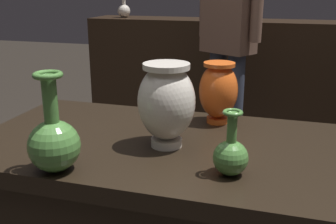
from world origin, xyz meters
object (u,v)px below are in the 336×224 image
object	(u,v)px
vase_left_accent	(54,141)
shelf_vase_center	(249,9)
vase_right_accent	(218,90)
visitor_center_back	(229,25)
shelf_vase_far_left	(124,10)
vase_centerpiece	(167,102)
vase_tall_behind	(231,155)

from	to	relation	value
vase_left_accent	shelf_vase_center	xyz separation A→B (m)	(0.22, 2.51, 0.19)
vase_right_accent	visitor_center_back	bearing A→B (deg)	96.82
vase_left_accent	vase_right_accent	distance (m)	0.59
shelf_vase_center	shelf_vase_far_left	bearing A→B (deg)	-176.26
vase_centerpiece	visitor_center_back	world-z (taller)	visitor_center_back
vase_tall_behind	shelf_vase_center	bearing A→B (deg)	94.90
vase_left_accent	visitor_center_back	bearing A→B (deg)	83.82
shelf_vase_center	visitor_center_back	bearing A→B (deg)	-92.80
visitor_center_back	shelf_vase_center	bearing A→B (deg)	-62.52
vase_tall_behind	visitor_center_back	size ratio (longest dim) A/B	0.10
vase_centerpiece	visitor_center_back	bearing A→B (deg)	91.53
vase_left_accent	visitor_center_back	world-z (taller)	visitor_center_back
vase_tall_behind	vase_centerpiece	bearing A→B (deg)	146.71
shelf_vase_center	vase_right_accent	bearing A→B (deg)	-86.95
vase_centerpiece	vase_right_accent	world-z (taller)	vase_centerpiece
visitor_center_back	shelf_vase_far_left	bearing A→B (deg)	-5.75
vase_centerpiece	vase_tall_behind	distance (m)	0.26
visitor_center_back	vase_centerpiece	bearing A→B (deg)	121.81
vase_right_accent	vase_left_accent	bearing A→B (deg)	-124.14
shelf_vase_center	vase_left_accent	bearing A→B (deg)	-95.11
vase_tall_behind	shelf_vase_center	size ratio (longest dim) A/B	1.12
vase_left_accent	shelf_vase_center	size ratio (longest dim) A/B	1.72
vase_left_accent	visitor_center_back	size ratio (longest dim) A/B	0.15
vase_left_accent	visitor_center_back	xyz separation A→B (m)	(0.19, 1.72, 0.14)
shelf_vase_far_left	vase_centerpiece	bearing A→B (deg)	-64.76
vase_tall_behind	visitor_center_back	distance (m)	1.64
vase_centerpiece	shelf_vase_far_left	bearing A→B (deg)	115.24
vase_tall_behind	vase_left_accent	world-z (taller)	vase_left_accent
vase_centerpiece	vase_right_accent	distance (m)	0.28
vase_tall_behind	shelf_vase_far_left	xyz separation A→B (m)	(-1.25, 2.34, 0.20)
vase_tall_behind	vase_left_accent	distance (m)	0.44
vase_right_accent	shelf_vase_far_left	bearing A→B (deg)	120.43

